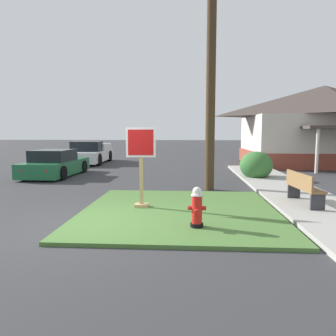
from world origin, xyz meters
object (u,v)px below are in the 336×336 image
fire_hydrant (197,208)px  utility_pole (211,53)px  stop_sign (141,168)px  pickup_truck_white (90,154)px  parked_sedan_green (55,164)px  street_bench (303,186)px  manhole_cover (129,202)px

fire_hydrant → utility_pole: bearing=83.1°
stop_sign → pickup_truck_white: stop_sign is taller
fire_hydrant → stop_sign: stop_sign is taller
parked_sedan_green → street_bench: (9.41, -5.83, 0.05)m
stop_sign → street_bench: bearing=6.6°
parked_sedan_green → fire_hydrant: bearing=-51.1°
parked_sedan_green → pickup_truck_white: size_ratio=0.80×
stop_sign → pickup_truck_white: 13.64m
fire_hydrant → utility_pole: utility_pole is taller
pickup_truck_white → utility_pole: size_ratio=0.58×
manhole_cover → pickup_truck_white: bearing=112.5°
stop_sign → utility_pole: 5.17m
manhole_cover → street_bench: bearing=-3.8°
stop_sign → utility_pole: (2.00, 3.06, 3.65)m
fire_hydrant → pickup_truck_white: bearing=115.4°
stop_sign → utility_pole: utility_pole is taller
fire_hydrant → pickup_truck_white: (-6.77, 14.25, 0.14)m
parked_sedan_green → pickup_truck_white: 6.22m
fire_hydrant → street_bench: (2.93, 2.21, 0.11)m
fire_hydrant → utility_pole: size_ratio=0.09×
manhole_cover → pickup_truck_white: pickup_truck_white is taller
manhole_cover → street_bench: (4.85, -0.32, 0.58)m
stop_sign → parked_sedan_green: 8.13m
fire_hydrant → parked_sedan_green: 10.33m
fire_hydrant → manhole_cover: fire_hydrant is taller
fire_hydrant → pickup_truck_white: pickup_truck_white is taller
street_bench → utility_pole: bearing=132.6°
parked_sedan_green → street_bench: size_ratio=2.56×
stop_sign → manhole_cover: 1.47m
pickup_truck_white → utility_pole: 12.69m
fire_hydrant → street_bench: street_bench is taller
stop_sign → manhole_cover: size_ratio=3.00×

